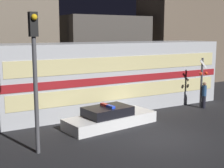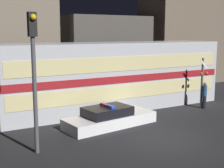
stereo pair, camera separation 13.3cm
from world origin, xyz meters
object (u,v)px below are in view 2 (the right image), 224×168
Objects in this scene: train at (113,76)px; pedestrian at (205,95)px; crossing_signal_near at (202,81)px; police_car at (110,118)px; traffic_light_corner at (34,65)px.

pedestrian is at bearing -30.37° from train.
crossing_signal_near is (-0.10, 0.14, 0.90)m from pedestrian.
crossing_signal_near is (6.84, 0.51, 1.34)m from police_car.
police_car is 5.50m from traffic_light_corner.
police_car is 6.99m from crossing_signal_near.
train is at bearing 50.42° from police_car.
traffic_light_corner reaches higher than crossing_signal_near.
traffic_light_corner is at bearing -168.35° from crossing_signal_near.
train is at bearing 150.31° from crossing_signal_near.
crossing_signal_near is at bearing 127.39° from pedestrian.
train is 4.17m from police_car.
police_car is 3.01× the size of pedestrian.
police_car is 6.97m from pedestrian.
traffic_light_corner is (-6.27, -5.01, 1.42)m from train.
train is 5.80m from pedestrian.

